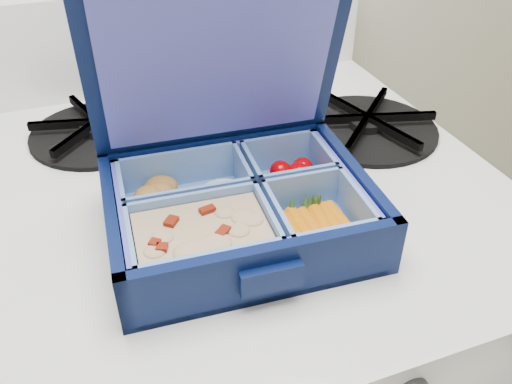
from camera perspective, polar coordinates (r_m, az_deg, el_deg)
name	(u,v)px	position (r m, az deg, el deg)	size (l,w,h in m)	color
bento_box	(239,209)	(0.54, -1.80, -1.84)	(0.25, 0.20, 0.06)	#051037
burner_grate	(367,122)	(0.74, 11.59, 7.27)	(0.19, 0.19, 0.03)	black
burner_grate_rear	(98,128)	(0.75, -16.29, 6.47)	(0.18, 0.18, 0.02)	black
fork	(270,137)	(0.71, 1.53, 5.82)	(0.02, 0.16, 0.01)	#ABA9B7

